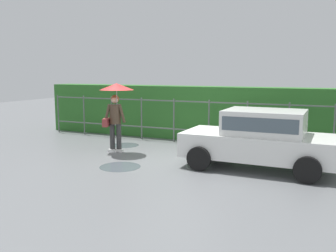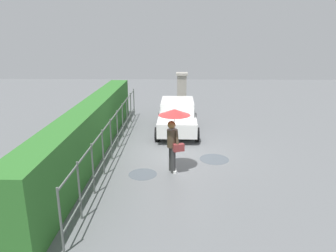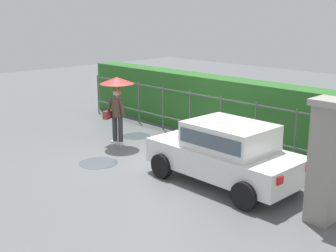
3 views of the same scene
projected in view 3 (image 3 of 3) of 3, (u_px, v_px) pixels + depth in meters
name	position (u px, v px, depth m)	size (l,w,h in m)	color
ground_plane	(155.00, 160.00, 12.15)	(40.00, 40.00, 0.00)	slate
car	(226.00, 151.00, 10.30)	(3.76, 1.89, 1.48)	white
pedestrian	(117.00, 94.00, 13.20)	(1.01, 1.01, 2.08)	#333333
gate_pillar	(325.00, 161.00, 8.28)	(0.60, 0.60, 2.42)	gray
fence_section	(205.00, 115.00, 13.79)	(11.41, 0.05, 1.50)	#59605B
hedge_row	(222.00, 107.00, 14.32)	(12.36, 0.90, 1.90)	#2D6B28
puddle_near	(98.00, 163.00, 11.89)	(1.06, 1.06, 0.00)	#4C545B
puddle_far	(136.00, 136.00, 14.46)	(0.92, 0.92, 0.00)	#4C545B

